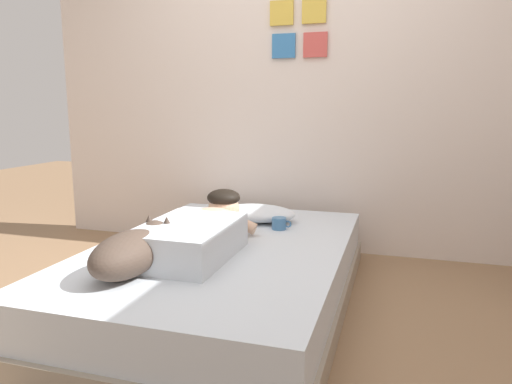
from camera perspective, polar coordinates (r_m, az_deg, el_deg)
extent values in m
plane|color=#8C6B4C|center=(2.46, -2.68, -16.27)|extent=(12.28, 12.28, 0.00)
cube|color=silver|center=(3.67, 5.28, 12.52)|extent=(4.14, 0.10, 2.50)
cube|color=#3372B2|center=(3.66, 3.39, 17.31)|extent=(0.18, 0.02, 0.18)
cube|color=#CC4C47|center=(3.61, 7.23, 17.33)|extent=(0.18, 0.02, 0.18)
cube|color=gold|center=(3.70, 3.14, 20.91)|extent=(0.18, 0.02, 0.18)
cube|color=gold|center=(3.65, 7.08, 21.04)|extent=(0.18, 0.02, 0.18)
cube|color=gray|center=(2.73, -4.02, -12.10)|extent=(1.37, 2.09, 0.13)
cube|color=silver|center=(2.66, -4.07, -8.65)|extent=(1.33, 2.03, 0.22)
ellipsoid|color=silver|center=(3.15, 0.15, -2.58)|extent=(0.52, 0.32, 0.11)
cube|color=silver|center=(2.41, -8.17, -5.83)|extent=(0.42, 0.64, 0.18)
ellipsoid|color=#D8AD8E|center=(2.70, -5.13, -3.56)|extent=(0.32, 0.20, 0.16)
sphere|color=#D8AD8E|center=(2.84, -3.94, -2.05)|extent=(0.19, 0.19, 0.19)
ellipsoid|color=black|center=(2.83, -3.96, -0.66)|extent=(0.20, 0.20, 0.10)
cylinder|color=#D8AD8E|center=(2.87, -5.93, -3.37)|extent=(0.23, 0.07, 0.14)
cylinder|color=#D8AD8E|center=(2.80, -2.15, -3.66)|extent=(0.23, 0.07, 0.14)
ellipsoid|color=#4C3D33|center=(2.21, -15.26, -7.28)|extent=(0.26, 0.48, 0.20)
sphere|color=#4C3D33|center=(2.42, -12.19, -5.12)|extent=(0.15, 0.15, 0.15)
cone|color=#3D3028|center=(2.44, -12.88, -3.33)|extent=(0.05, 0.05, 0.05)
cone|color=#3D3028|center=(2.40, -10.80, -3.52)|extent=(0.05, 0.05, 0.05)
cylinder|color=teal|center=(2.95, 2.81, -3.83)|extent=(0.09, 0.09, 0.07)
torus|color=teal|center=(2.93, 3.90, -3.91)|extent=(0.05, 0.01, 0.05)
cube|color=black|center=(2.31, -8.79, -8.75)|extent=(0.07, 0.14, 0.01)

